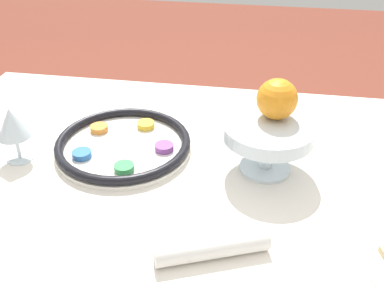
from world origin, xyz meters
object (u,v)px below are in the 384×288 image
Objects in this scene: wine_glass at (12,124)px; napkin_roll at (212,247)px; seder_plate at (123,144)px; orange_fruit at (277,99)px; cup_near at (247,121)px; fruit_stand at (268,135)px.

napkin_roll is (0.46, -0.22, -0.07)m from wine_glass.
orange_fruit is at bearing 1.55° from seder_plate.
wine_glass reaches higher than seder_plate.
seder_plate is 3.65× the size of orange_fruit.
napkin_roll is at bearing -94.08° from cup_near.
orange_fruit is at bearing 72.96° from napkin_roll.
fruit_stand reaches higher than cup_near.
napkin_roll is 0.42m from cup_near.
cup_near is at bearing 22.88° from wine_glass.
napkin_roll is at bearing -25.24° from wine_glass.
wine_glass is 1.65× the size of cup_near.
orange_fruit is 1.09× the size of cup_near.
fruit_stand is at bearing -72.08° from cup_near.
orange_fruit reaches higher than wine_glass.
orange_fruit is at bearing 8.53° from wine_glass.
wine_glass is 0.53m from cup_near.
wine_glass is at bearing -174.71° from fruit_stand.
fruit_stand is at bearing 73.13° from napkin_roll.
cup_near is (-0.06, 0.12, -0.13)m from orange_fruit.
wine_glass is 0.51m from napkin_roll.
seder_plate is at bearing -178.45° from orange_fruit.
seder_plate is 0.33m from fruit_stand.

